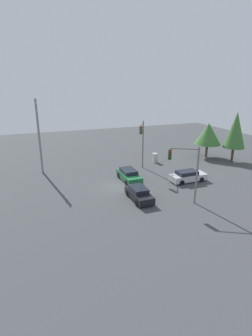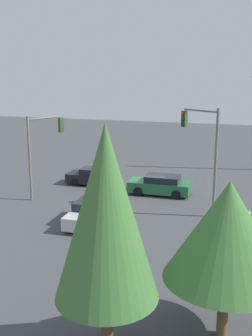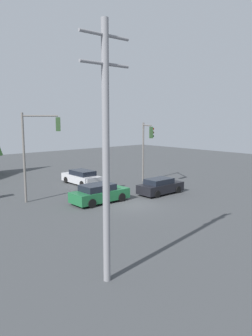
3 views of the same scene
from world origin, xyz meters
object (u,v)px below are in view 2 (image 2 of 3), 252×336
object	(u,v)px
sedan_green	(160,185)
electrical_cabinet	(241,225)
sedan_dark	(94,177)
traffic_signal_cross	(203,143)
sedan_silver	(90,211)
traffic_signal_main	(43,142)

from	to	relation	value
sedan_green	electrical_cabinet	distance (m)	9.01
sedan_dark	traffic_signal_cross	world-z (taller)	traffic_signal_cross
sedan_green	traffic_signal_cross	world-z (taller)	traffic_signal_cross
sedan_silver	electrical_cabinet	distance (m)	8.92
sedan_silver	traffic_signal_cross	world-z (taller)	traffic_signal_cross
sedan_dark	traffic_signal_cross	distance (m)	10.79
sedan_silver	sedan_dark	bearing A→B (deg)	-70.74
sedan_dark	traffic_signal_main	xyz separation A→B (m)	(2.29, 4.04, 3.41)
electrical_cabinet	sedan_green	bearing A→B (deg)	-48.03
traffic_signal_cross	traffic_signal_main	bearing A→B (deg)	30.05
traffic_signal_main	traffic_signal_cross	world-z (taller)	traffic_signal_cross
electrical_cabinet	traffic_signal_cross	bearing A→B (deg)	-52.21
traffic_signal_main	sedan_green	bearing A→B (deg)	-40.60
sedan_silver	traffic_signal_main	bearing A→B (deg)	-37.60
traffic_signal_main	traffic_signal_cross	xyz separation A→B (m)	(-11.33, 0.34, 0.53)
sedan_dark	sedan_green	distance (m)	5.77
sedan_silver	electrical_cabinet	world-z (taller)	electrical_cabinet
traffic_signal_cross	sedan_silver	bearing A→B (deg)	61.34
sedan_green	traffic_signal_main	xyz separation A→B (m)	(7.96, 2.95, 3.36)
sedan_green	sedan_silver	xyz separation A→B (m)	(2.89, 6.85, -0.03)
sedan_dark	sedan_silver	world-z (taller)	sedan_silver
sedan_green	sedan_silver	bearing A→B (deg)	157.08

